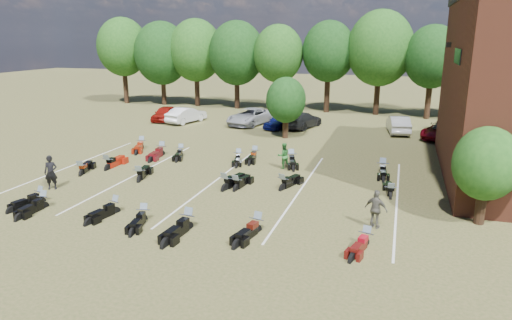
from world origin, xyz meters
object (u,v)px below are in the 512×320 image
at_px(motorcycle_0, 44,208).
at_px(motorcycle_14, 162,155).
at_px(car_0, 165,114).
at_px(person_green, 284,156).
at_px(motorcycle_3, 144,221).
at_px(person_grey, 376,209).
at_px(car_4, 279,122).
at_px(motorcycle_7, 108,170).
at_px(person_black, 51,172).

xyz_separation_m(motorcycle_0, motorcycle_14, (0.46, 10.72, 0.00)).
height_order(car_0, motorcycle_0, car_0).
relative_size(person_green, motorcycle_3, 0.79).
bearing_deg(person_grey, car_4, -44.86).
relative_size(car_0, motorcycle_14, 1.69).
bearing_deg(car_4, motorcycle_7, -95.60).
bearing_deg(motorcycle_0, car_0, 103.10).
height_order(motorcycle_7, motorcycle_14, motorcycle_7).
height_order(person_grey, motorcycle_14, person_grey).
relative_size(car_4, person_black, 1.99).
relative_size(person_grey, motorcycle_3, 0.84).
bearing_deg(car_4, person_green, -56.44).
distance_m(car_0, motorcycle_0, 23.64).
bearing_deg(car_0, motorcycle_14, -69.70).
bearing_deg(motorcycle_14, motorcycle_0, -97.48).
bearing_deg(car_4, car_0, -164.40).
distance_m(car_4, motorcycle_3, 22.46).
distance_m(motorcycle_3, motorcycle_14, 11.82).
xyz_separation_m(car_4, person_grey, (9.61, -20.03, 0.23)).
bearing_deg(person_green, motorcycle_7, -16.44).
xyz_separation_m(car_0, person_black, (4.30, -20.41, 0.23)).
height_order(car_0, person_grey, person_grey).
distance_m(car_4, motorcycle_14, 12.93).
distance_m(person_green, motorcycle_3, 10.89).
relative_size(person_grey, motorcycle_7, 0.70).
distance_m(motorcycle_3, motorcycle_7, 9.22).
height_order(car_4, motorcycle_3, car_4).
bearing_deg(car_4, person_black, -92.80).
bearing_deg(motorcycle_14, car_0, 112.67).
relative_size(motorcycle_0, motorcycle_7, 0.87).
bearing_deg(person_green, motorcycle_3, 33.61).
xyz_separation_m(person_green, motorcycle_7, (-10.32, -3.61, -0.82)).
bearing_deg(person_grey, car_0, -24.26).
bearing_deg(person_green, motorcycle_14, -39.11).
bearing_deg(person_black, car_4, 45.33).
relative_size(person_black, person_grey, 1.09).
distance_m(person_green, motorcycle_0, 13.84).
xyz_separation_m(motorcycle_0, motorcycle_3, (5.50, 0.03, 0.00)).
relative_size(car_4, motorcycle_7, 1.52).
bearing_deg(motorcycle_7, person_green, -162.21).
relative_size(person_black, motorcycle_3, 0.91).
bearing_deg(car_4, motorcycle_3, -73.24).
xyz_separation_m(person_grey, motorcycle_7, (-16.41, 4.13, -0.86)).
distance_m(car_4, person_grey, 22.22).
height_order(car_4, motorcycle_7, car_4).
distance_m(person_black, motorcycle_3, 7.58).
height_order(car_0, person_green, person_green).
distance_m(person_black, person_grey, 17.03).
bearing_deg(motorcycle_7, motorcycle_14, -110.80).
distance_m(car_0, person_black, 20.86).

